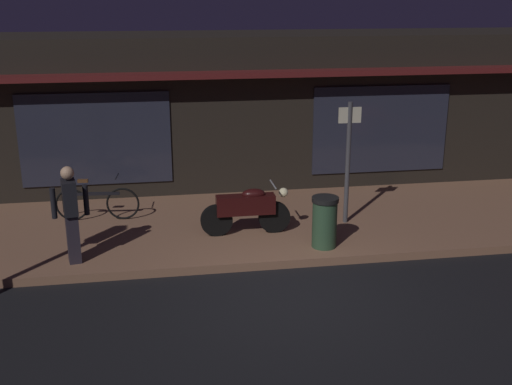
# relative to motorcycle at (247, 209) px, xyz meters

# --- Properties ---
(ground_plane) EXTENTS (60.00, 60.00, 0.00)m
(ground_plane) POSITION_rel_motorcycle_xyz_m (0.30, -2.38, -0.65)
(ground_plane) COLOR black
(sidewalk_slab) EXTENTS (18.00, 4.00, 0.15)m
(sidewalk_slab) POSITION_rel_motorcycle_xyz_m (0.30, 0.62, -0.57)
(sidewalk_slab) COLOR #8C6047
(sidewalk_slab) RESTS_ON ground_plane
(storefront_building) EXTENTS (18.00, 3.30, 3.60)m
(storefront_building) POSITION_rel_motorcycle_xyz_m (0.30, 4.01, 1.16)
(storefront_building) COLOR black
(storefront_building) RESTS_ON ground_plane
(motorcycle) EXTENTS (1.70, 0.55, 0.97)m
(motorcycle) POSITION_rel_motorcycle_xyz_m (0.00, 0.00, 0.00)
(motorcycle) COLOR black
(motorcycle) RESTS_ON sidewalk_slab
(bicycle_parked) EXTENTS (1.66, 0.42, 0.91)m
(bicycle_parked) POSITION_rel_motorcycle_xyz_m (-2.84, 1.24, -0.14)
(bicycle_parked) COLOR black
(bicycle_parked) RESTS_ON sidewalk_slab
(person_photographer) EXTENTS (0.62, 0.42, 1.67)m
(person_photographer) POSITION_rel_motorcycle_xyz_m (-3.09, -0.82, 0.38)
(person_photographer) COLOR #28232D
(person_photographer) RESTS_ON sidewalk_slab
(sign_post) EXTENTS (0.44, 0.09, 2.40)m
(sign_post) POSITION_rel_motorcycle_xyz_m (2.02, 0.31, 0.86)
(sign_post) COLOR #47474C
(sign_post) RESTS_ON sidewalk_slab
(trash_bin) EXTENTS (0.48, 0.48, 0.93)m
(trash_bin) POSITION_rel_motorcycle_xyz_m (1.26, -0.86, -0.03)
(trash_bin) COLOR #2D4C33
(trash_bin) RESTS_ON sidewalk_slab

